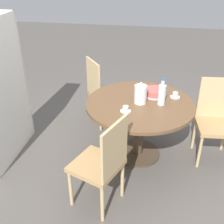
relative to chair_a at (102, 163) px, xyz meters
The scene contains 10 objects.
ground_plane 1.01m from the chair_a, 17.33° to the right, with size 14.00×14.00×0.00m, color #56514C.
dining_table 0.88m from the chair_a, 17.33° to the right, with size 1.21×1.21×0.71m.
chair_a is the anchor object (origin of this frame).
chair_b 1.49m from the chair_a, 48.94° to the right, with size 0.46×0.46×0.95m.
chair_c 1.53m from the chair_a, 11.56° to the left, with size 0.59×0.59×0.95m.
coffee_pot 0.93m from the chair_a, 17.55° to the right, with size 0.14×0.14×0.25m.
water_bottle 1.03m from the chair_a, 30.30° to the right, with size 0.08×0.08×0.30m.
cake_main 1.16m from the chair_a, 21.16° to the right, with size 0.28×0.28×0.07m.
cup_a 1.24m from the chair_a, 31.87° to the right, with size 0.11×0.11×0.06m.
cup_b 0.67m from the chair_a, 11.80° to the right, with size 0.11×0.11×0.06m.
Camera 1 is at (-2.77, -0.17, 2.15)m, focal length 45.00 mm.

